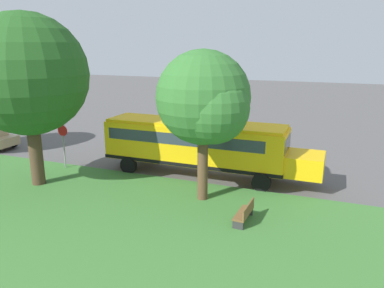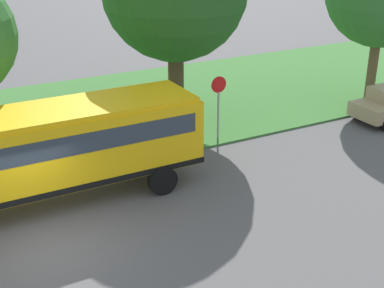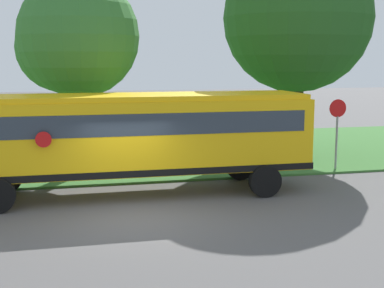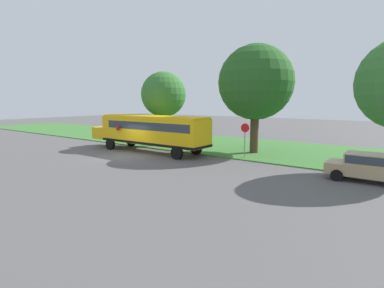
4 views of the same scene
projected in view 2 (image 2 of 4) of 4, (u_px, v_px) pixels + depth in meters
ground_plane at (49, 249)px, 15.07m from camera, size 120.00×120.00×0.00m
school_bus at (29, 151)px, 16.61m from camera, size 2.84×12.42×3.16m
stop_sign at (218, 100)px, 21.77m from camera, size 0.08×0.68×2.74m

